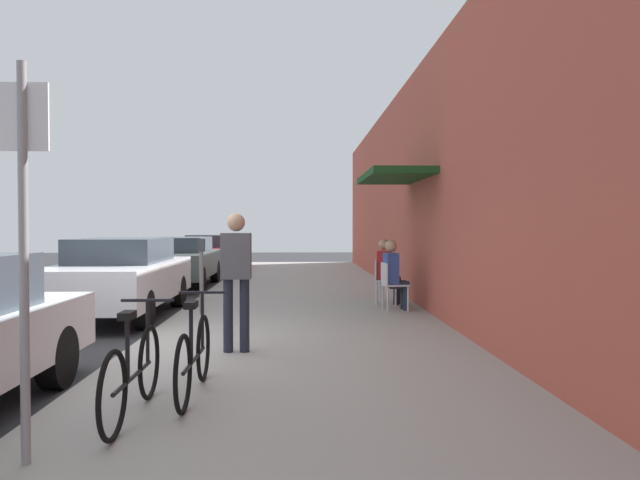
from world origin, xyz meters
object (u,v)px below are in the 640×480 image
at_px(street_sign, 24,230).
at_px(bicycle_0, 133,373).
at_px(parked_car_2, 179,261).
at_px(pedestrian_standing, 236,271).
at_px(parking_meter, 201,270).
at_px(seated_patron_0, 394,272).
at_px(seated_patron_1, 387,269).
at_px(parked_car_1, 120,276).
at_px(bicycle_1, 194,356).
at_px(parked_car_3, 210,252).
at_px(cafe_chair_0, 391,283).
at_px(cafe_chair_1, 384,278).

relative_size(street_sign, bicycle_0, 1.52).
relative_size(parked_car_2, street_sign, 1.69).
relative_size(parked_car_2, pedestrian_standing, 2.59).
xyz_separation_m(parking_meter, pedestrian_standing, (0.96, -3.31, 0.23)).
relative_size(seated_patron_0, pedestrian_standing, 0.76).
bearing_deg(seated_patron_1, pedestrian_standing, -119.42).
bearing_deg(parked_car_2, parked_car_1, -90.00).
relative_size(parking_meter, pedestrian_standing, 0.78).
height_order(parked_car_2, street_sign, street_sign).
bearing_deg(bicycle_1, bicycle_0, -122.10).
bearing_deg(parked_car_3, bicycle_0, -83.62).
relative_size(parked_car_2, parking_meter, 3.33).
distance_m(parked_car_3, bicycle_1, 16.86).
bearing_deg(parked_car_3, seated_patron_1, -64.09).
bearing_deg(cafe_chair_0, seated_patron_0, 5.23).
distance_m(street_sign, bicycle_0, 1.55).
height_order(bicycle_0, bicycle_1, same).
height_order(street_sign, seated_patron_0, street_sign).
relative_size(parked_car_1, seated_patron_0, 3.41).
relative_size(seated_patron_1, pedestrian_standing, 0.76).
distance_m(parked_car_2, cafe_chair_1, 6.81).
relative_size(parked_car_3, cafe_chair_1, 5.06).
bearing_deg(parked_car_3, bicycle_1, -82.09).
bearing_deg(cafe_chair_0, pedestrian_standing, -124.61).
bearing_deg(seated_patron_1, parked_car_2, 137.06).
bearing_deg(street_sign, cafe_chair_0, 63.59).
bearing_deg(bicycle_0, cafe_chair_0, 63.40).
bearing_deg(seated_patron_0, parked_car_1, 178.35).
height_order(parking_meter, bicycle_1, parking_meter).
xyz_separation_m(bicycle_0, cafe_chair_0, (3.03, 6.05, 0.14)).
distance_m(bicycle_1, pedestrian_standing, 1.99).
bearing_deg(seated_patron_0, cafe_chair_0, -174.77).
relative_size(cafe_chair_1, seated_patron_1, 0.67).
bearing_deg(cafe_chair_1, parked_car_3, 115.70).
distance_m(parking_meter, cafe_chair_1, 3.63).
distance_m(bicycle_0, seated_patron_1, 7.62).
bearing_deg(pedestrian_standing, parked_car_1, 124.02).
relative_size(street_sign, seated_patron_0, 2.02).
bearing_deg(bicycle_0, bicycle_1, 57.90).
distance_m(parked_car_1, street_sign, 7.34).
height_order(parking_meter, seated_patron_1, parking_meter).
bearing_deg(cafe_chair_0, parked_car_3, 113.81).
height_order(parked_car_3, pedestrian_standing, pedestrian_standing).
xyz_separation_m(street_sign, cafe_chair_1, (3.47, 7.91, -1.02)).
relative_size(parking_meter, bicycle_0, 0.77).
xyz_separation_m(street_sign, bicycle_1, (0.82, 1.54, -1.16)).
relative_size(parked_car_1, bicycle_0, 2.57).
bearing_deg(cafe_chair_0, seated_patron_1, 86.15).
height_order(parked_car_1, parking_meter, same).
bearing_deg(bicycle_1, cafe_chair_1, 67.39).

